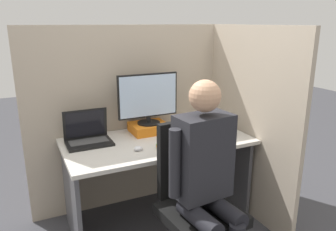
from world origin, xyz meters
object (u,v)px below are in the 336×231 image
(laptop, at_px, (88,137))
(stapler, at_px, (228,130))
(paper_box, at_px, (149,128))
(office_chair, at_px, (195,196))
(monitor, at_px, (148,98))
(carrot_toy, at_px, (161,148))
(coffee_mug, at_px, (188,122))
(person, at_px, (207,173))

(laptop, relative_size, stapler, 2.08)
(paper_box, height_order, office_chair, office_chair)
(monitor, height_order, laptop, monitor)
(carrot_toy, height_order, coffee_mug, coffee_mug)
(paper_box, xyz_separation_m, stapler, (0.61, -0.31, -0.01))
(stapler, distance_m, carrot_toy, 0.69)
(carrot_toy, xyz_separation_m, office_chair, (0.08, -0.37, -0.22))
(paper_box, distance_m, monitor, 0.26)
(stapler, bearing_deg, office_chair, -140.60)
(monitor, relative_size, person, 0.40)
(stapler, xyz_separation_m, carrot_toy, (-0.68, -0.12, -0.01))
(monitor, height_order, person, person)
(stapler, xyz_separation_m, coffee_mug, (-0.24, 0.29, 0.02))
(person, relative_size, coffee_mug, 14.12)
(office_chair, distance_m, person, 0.29)
(carrot_toy, bearing_deg, coffee_mug, 42.83)
(paper_box, height_order, coffee_mug, coffee_mug)
(person, bearing_deg, monitor, 89.31)
(stapler, distance_m, coffee_mug, 0.37)
(laptop, height_order, person, person)
(monitor, bearing_deg, laptop, -174.83)
(stapler, xyz_separation_m, office_chair, (-0.60, -0.49, -0.23))
(paper_box, bearing_deg, office_chair, -89.75)
(monitor, distance_m, stapler, 0.73)
(paper_box, relative_size, monitor, 0.58)
(paper_box, relative_size, carrot_toy, 2.19)
(paper_box, distance_m, person, 0.96)
(monitor, xyz_separation_m, laptop, (-0.53, -0.05, -0.25))
(coffee_mug, bearing_deg, person, -111.91)
(carrot_toy, relative_size, office_chair, 0.14)
(person, height_order, coffee_mug, person)
(monitor, distance_m, person, 1.00)
(laptop, distance_m, person, 1.05)
(stapler, xyz_separation_m, person, (-0.62, -0.65, 0.01))
(paper_box, height_order, person, person)
(laptop, bearing_deg, person, -60.69)
(monitor, distance_m, coffee_mug, 0.45)
(office_chair, bearing_deg, paper_box, 90.25)
(stapler, relative_size, coffee_mug, 1.79)
(laptop, distance_m, carrot_toy, 0.59)
(office_chair, height_order, person, person)
(office_chair, xyz_separation_m, coffee_mug, (0.36, 0.78, 0.25))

